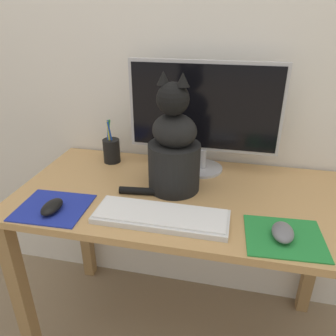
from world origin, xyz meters
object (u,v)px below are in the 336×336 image
(computer_mouse_left, at_px, (52,207))
(cat, at_px, (174,149))
(monitor, at_px, (204,113))
(pen_cup, at_px, (111,150))
(computer_mouse_right, at_px, (283,232))
(keyboard, at_px, (161,216))

(computer_mouse_left, relative_size, cat, 0.24)
(monitor, height_order, computer_mouse_left, monitor)
(computer_mouse_left, xyz_separation_m, pen_cup, (0.05, 0.40, 0.03))
(monitor, bearing_deg, computer_mouse_right, -54.49)
(monitor, xyz_separation_m, computer_mouse_left, (-0.42, -0.41, -0.22))
(monitor, distance_m, cat, 0.21)
(pen_cup, bearing_deg, keyboard, -50.66)
(pen_cup, bearing_deg, cat, -29.67)
(monitor, relative_size, cat, 1.38)
(computer_mouse_left, height_order, cat, cat)
(monitor, height_order, keyboard, monitor)
(keyboard, distance_m, computer_mouse_right, 0.36)
(cat, height_order, pen_cup, cat)
(monitor, distance_m, computer_mouse_right, 0.53)
(keyboard, bearing_deg, monitor, 78.36)
(computer_mouse_left, xyz_separation_m, cat, (0.35, 0.23, 0.13))
(computer_mouse_left, bearing_deg, monitor, 44.04)
(monitor, relative_size, computer_mouse_left, 5.83)
(monitor, height_order, computer_mouse_right, monitor)
(computer_mouse_left, relative_size, pen_cup, 0.54)
(cat, distance_m, pen_cup, 0.36)
(monitor, relative_size, pen_cup, 3.17)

